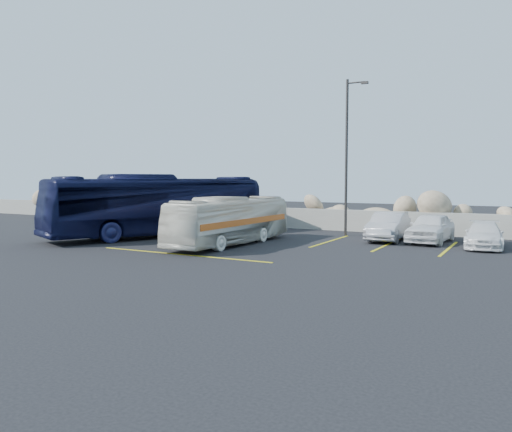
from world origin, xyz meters
The scene contains 10 objects.
ground centered at (0.00, 0.00, 0.00)m, with size 90.00×90.00×0.00m, color black.
seawall centered at (0.00, 12.00, 0.60)m, with size 60.00×0.40×1.20m, color gray.
riprap_pile centered at (0.00, 13.20, 1.30)m, with size 54.00×2.80×2.60m, color #9F8768, non-canonical shape.
parking_lines centered at (4.64, 5.57, 0.01)m, with size 18.16×9.36×0.01m.
lamppost centered at (2.56, 9.50, 4.30)m, with size 1.14×0.18×8.00m.
vintage_bus centered at (-0.94, 3.74, 1.08)m, with size 1.82×7.77×2.16m, color silver.
tour_coach centered at (-5.90, 4.67, 1.59)m, with size 2.68×11.44×3.19m, color #101337.
car_a centered at (6.83, 8.89, 0.69)m, with size 1.63×4.04×1.38m, color white.
car_b centered at (4.91, 8.71, 0.67)m, with size 1.41×4.04×1.33m, color #B5B4B9.
car_c centered at (9.16, 8.10, 0.54)m, with size 1.51×3.72×1.08m, color white.
Camera 1 is at (10.87, -15.28, 2.93)m, focal length 35.00 mm.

